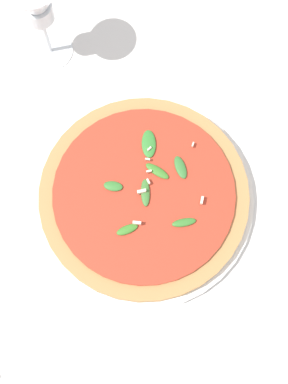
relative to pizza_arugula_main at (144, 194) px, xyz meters
name	(u,v)px	position (x,y,z in m)	size (l,w,h in m)	color
ground_plane	(159,200)	(0.02, 0.00, -0.02)	(6.00, 6.00, 0.00)	silver
pizza_arugula_main	(144,194)	(0.00, 0.00, 0.00)	(0.34, 0.34, 0.05)	white
wine_glass	(37,5)	(-0.17, 0.25, 0.11)	(0.08, 0.08, 0.17)	white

